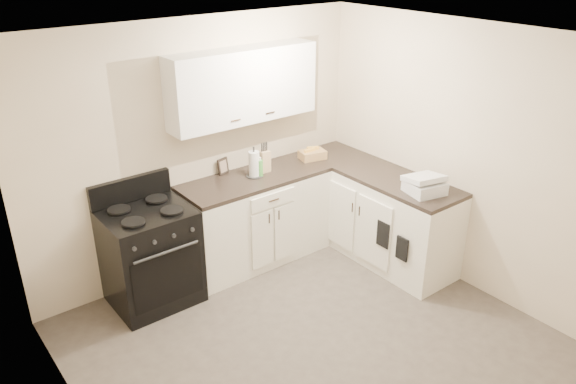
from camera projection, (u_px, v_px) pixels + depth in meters
floor at (318, 347)px, 4.70m from camera, size 3.60×3.60×0.00m
ceiling at (326, 44)px, 3.66m from camera, size 3.60×3.60×0.00m
wall_back at (200, 149)px, 5.47m from camera, size 3.60×0.00×3.60m
wall_right at (468, 160)px, 5.19m from camera, size 0.00×3.60×3.60m
wall_left at (82, 303)px, 3.18m from camera, size 0.00×3.60×3.60m
wall_front at (551, 339)px, 2.89m from camera, size 3.60×0.00×3.60m
base_cabinets_back at (256, 220)px, 5.83m from camera, size 1.55×0.60×0.90m
base_cabinets_right at (374, 214)px, 5.96m from camera, size 0.60×1.90×0.90m
countertop_back at (255, 179)px, 5.63m from camera, size 1.55×0.60×0.04m
countertop_right at (377, 173)px, 5.77m from camera, size 0.60×1.90×0.04m
upper_cabinets at (243, 85)px, 5.36m from camera, size 1.55×0.30×0.70m
stove at (151, 257)px, 5.14m from camera, size 0.77×0.66×0.93m
knife_block at (265, 161)px, 5.71m from camera, size 0.11×0.10×0.22m
paper_towel at (254, 164)px, 5.58m from camera, size 0.12×0.12×0.26m
soap_bottle at (260, 168)px, 5.60m from camera, size 0.07×0.07×0.17m
picture_frame at (223, 166)px, 5.66m from camera, size 0.14×0.07×0.17m
wicker_basket at (312, 155)px, 6.06m from camera, size 0.31×0.24×0.09m
countertop_grill at (425, 187)px, 5.25m from camera, size 0.38×0.36×0.12m
oven_mitt_near at (402, 249)px, 5.29m from camera, size 0.02×0.14×0.24m
oven_mitt_far at (383, 234)px, 5.45m from camera, size 0.02×0.15×0.27m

